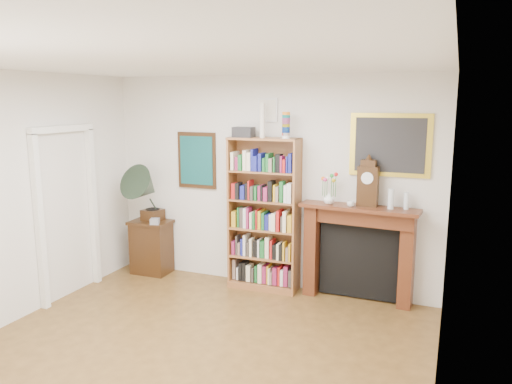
% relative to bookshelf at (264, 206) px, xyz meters
% --- Properties ---
extents(room, '(4.51, 5.01, 2.81)m').
position_rel_bookshelf_xyz_m(room, '(-0.01, -2.31, 0.28)').
color(room, '#503618').
rests_on(room, ground).
extents(door_casing, '(0.08, 1.02, 2.17)m').
position_rel_bookshelf_xyz_m(door_casing, '(-2.21, -1.11, 0.14)').
color(door_casing, white).
rests_on(door_casing, left_wall).
extents(teal_poster, '(0.58, 0.04, 0.78)m').
position_rel_bookshelf_xyz_m(teal_poster, '(-1.06, 0.16, 0.53)').
color(teal_poster, black).
rests_on(teal_poster, back_wall).
extents(small_picture, '(0.26, 0.04, 0.30)m').
position_rel_bookshelf_xyz_m(small_picture, '(-0.01, 0.16, 1.23)').
color(small_picture, white).
rests_on(small_picture, back_wall).
extents(gilt_painting, '(0.95, 0.04, 0.75)m').
position_rel_bookshelf_xyz_m(gilt_painting, '(1.54, 0.16, 0.83)').
color(gilt_painting, gold).
rests_on(gilt_painting, back_wall).
extents(bookshelf, '(0.93, 0.36, 2.31)m').
position_rel_bookshelf_xyz_m(bookshelf, '(0.00, 0.00, 0.00)').
color(bookshelf, brown).
rests_on(bookshelf, floor).
extents(side_cabinet, '(0.57, 0.42, 0.77)m').
position_rel_bookshelf_xyz_m(side_cabinet, '(-1.72, -0.04, -0.74)').
color(side_cabinet, black).
rests_on(side_cabinet, floor).
extents(fireplace, '(1.46, 0.44, 1.21)m').
position_rel_bookshelf_xyz_m(fireplace, '(1.23, 0.08, -0.40)').
color(fireplace, '#451D10').
rests_on(fireplace, floor).
extents(gramophone, '(0.59, 0.70, 0.84)m').
position_rel_bookshelf_xyz_m(gramophone, '(-1.71, -0.13, 0.12)').
color(gramophone, black).
rests_on(gramophone, side_cabinet).
extents(cd_stack, '(0.16, 0.16, 0.08)m').
position_rel_bookshelf_xyz_m(cd_stack, '(-1.56, -0.18, -0.31)').
color(cd_stack, '#A3A4AF').
rests_on(cd_stack, side_cabinet).
extents(mantel_clock, '(0.25, 0.15, 0.56)m').
position_rel_bookshelf_xyz_m(mantel_clock, '(1.32, 0.06, 0.36)').
color(mantel_clock, black).
rests_on(mantel_clock, fireplace).
extents(flower_vase, '(0.17, 0.17, 0.14)m').
position_rel_bookshelf_xyz_m(flower_vase, '(0.86, 0.01, 0.16)').
color(flower_vase, white).
rests_on(flower_vase, fireplace).
extents(teacup, '(0.11, 0.11, 0.07)m').
position_rel_bookshelf_xyz_m(teacup, '(1.14, -0.05, 0.13)').
color(teacup, silver).
rests_on(teacup, fireplace).
extents(bottle_left, '(0.07, 0.07, 0.24)m').
position_rel_bookshelf_xyz_m(bottle_left, '(1.60, 0.00, 0.21)').
color(bottle_left, silver).
rests_on(bottle_left, fireplace).
extents(bottle_right, '(0.06, 0.06, 0.20)m').
position_rel_bookshelf_xyz_m(bottle_right, '(1.77, 0.06, 0.19)').
color(bottle_right, silver).
rests_on(bottle_right, fireplace).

